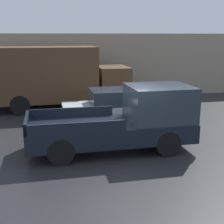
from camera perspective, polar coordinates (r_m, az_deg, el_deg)
The scene contains 6 objects.
ground_plane at distance 10.70m, azimuth 1.60°, elevation -7.29°, with size 60.00×60.00×0.00m, color #232326.
building_wall at distance 19.45m, azimuth -5.13°, elevation 8.27°, with size 28.00×0.15×3.96m.
pickup_truck at distance 10.70m, azimuth 2.92°, elevation -1.54°, with size 5.57×2.11×2.19m.
car at distance 13.92m, azimuth 1.12°, elevation 1.12°, with size 4.80×1.92×1.55m.
delivery_truck at distance 17.00m, azimuth -10.70°, elevation 6.55°, with size 7.43×2.61×3.28m.
newspaper_box at distance 19.38m, azimuth -3.69°, elevation 4.08°, with size 0.45×0.40×1.15m.
Camera 1 is at (-2.40, -9.68, 3.86)m, focal length 50.00 mm.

